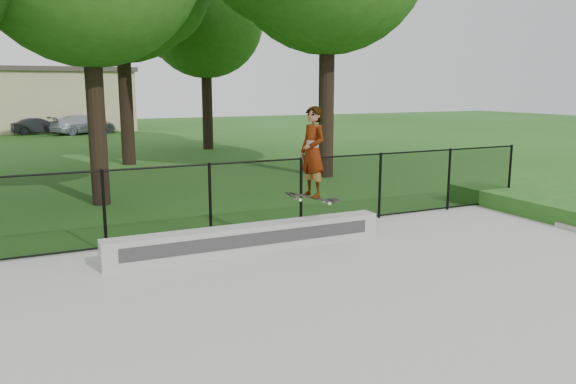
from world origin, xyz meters
name	(u,v)px	position (x,y,z in m)	size (l,w,h in m)	color
ground	(382,377)	(0.00, 0.00, 0.00)	(100.00, 100.00, 0.00)	#1F5417
concrete_slab	(383,374)	(0.00, 0.00, 0.03)	(14.00, 12.00, 0.06)	#A6A6A1
grind_ledge	(250,238)	(0.35, 4.70, 0.30)	(5.22, 0.40, 0.48)	#AEAEA9
car_b	(38,126)	(-2.26, 35.16, 0.52)	(1.11, 2.88, 1.05)	black
car_c	(84,124)	(0.43, 33.97, 0.60)	(1.69, 3.82, 1.21)	#979DAB
skater_airborne	(313,154)	(1.48, 4.40, 1.82)	(0.82, 0.66, 1.83)	black
chainlink_fence	(210,201)	(0.00, 5.90, 0.81)	(16.06, 0.06, 1.50)	black
distant_building	(39,99)	(-2.00, 38.00, 2.16)	(12.40, 6.40, 4.30)	tan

